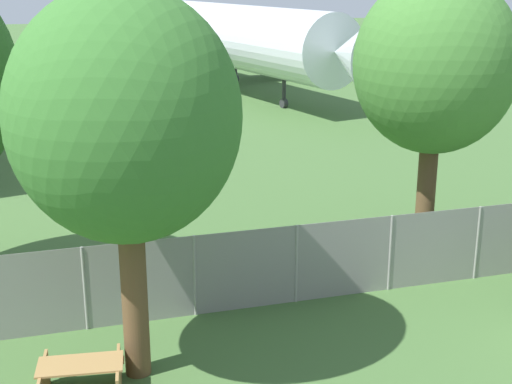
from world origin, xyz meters
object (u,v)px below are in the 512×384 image
Objects in this scene: airplane at (211,33)px; tree_near_hangar at (435,65)px; tree_behind_benches at (125,118)px; picnic_bench_near_cabin at (81,377)px.

airplane is 4.80× the size of tree_near_hangar.
tree_behind_benches is (-10.20, -37.43, 1.52)m from airplane.
tree_near_hangar is (10.05, 4.95, 4.99)m from picnic_bench_near_cabin.
tree_behind_benches is (1.16, 0.63, 4.85)m from picnic_bench_near_cabin.
airplane is at bearing 87.74° from tree_near_hangar.
airplane is at bearing 73.38° from picnic_bench_near_cabin.
airplane reaches higher than picnic_bench_near_cabin.
tree_behind_benches is (-8.89, -4.32, -0.15)m from tree_near_hangar.
tree_near_hangar reaches higher than picnic_bench_near_cabin.
picnic_bench_near_cabin is (-11.36, -38.07, -3.33)m from airplane.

